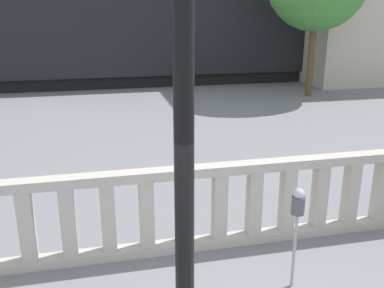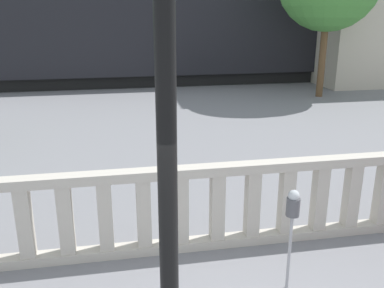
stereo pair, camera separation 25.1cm
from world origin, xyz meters
name	(u,v)px [view 2 (the right image)]	position (x,y,z in m)	size (l,w,h in m)	color
balustrade	(181,210)	(0.00, 3.11, 0.66)	(16.22, 0.24, 1.32)	#BCB5A8
lamppost	(164,12)	(-0.50, 0.64, 3.46)	(0.40, 0.40, 6.13)	black
parking_meter	(293,211)	(1.20, 1.93, 1.11)	(0.17, 0.17, 1.39)	#99999E
train_near	(207,40)	(3.65, 17.81, 1.99)	(22.27, 2.62, 4.40)	black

